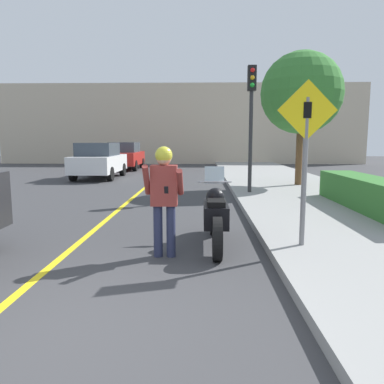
% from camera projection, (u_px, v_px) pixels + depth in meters
% --- Properties ---
extents(ground_plane, '(80.00, 80.00, 0.00)m').
position_uv_depth(ground_plane, '(35.00, 334.00, 3.50)').
color(ground_plane, '#38383A').
extents(sidewalk_curb, '(4.40, 44.00, 0.15)m').
position_uv_depth(sidewalk_curb, '(367.00, 229.00, 7.33)').
color(sidewalk_curb, gray).
rests_on(sidewalk_curb, ground).
extents(road_center_line, '(0.12, 36.00, 0.01)m').
position_uv_depth(road_center_line, '(116.00, 212.00, 9.45)').
color(road_center_line, yellow).
rests_on(road_center_line, ground).
extents(building_backdrop, '(28.00, 1.20, 6.06)m').
position_uv_depth(building_backdrop, '(181.00, 124.00, 28.83)').
color(building_backdrop, beige).
rests_on(building_backdrop, ground).
extents(motorcycle, '(0.62, 2.27, 1.32)m').
position_uv_depth(motorcycle, '(215.00, 216.00, 6.37)').
color(motorcycle, black).
rests_on(motorcycle, ground).
extents(person_biker, '(0.59, 0.47, 1.70)m').
position_uv_depth(person_biker, '(164.00, 190.00, 5.67)').
color(person_biker, '#282D4C').
rests_on(person_biker, ground).
extents(crossing_sign, '(0.91, 0.08, 2.55)m').
position_uv_depth(crossing_sign, '(306.00, 148.00, 5.72)').
color(crossing_sign, slate).
rests_on(crossing_sign, sidewalk_curb).
extents(traffic_light, '(0.26, 0.30, 3.92)m').
position_uv_depth(traffic_light, '(251.00, 106.00, 11.62)').
color(traffic_light, '#2D2D30').
rests_on(traffic_light, sidewalk_curb).
extents(hedge_row, '(0.90, 4.96, 0.75)m').
position_uv_depth(hedge_row, '(372.00, 194.00, 8.86)').
color(hedge_row, '#33702D').
rests_on(hedge_row, sidewalk_curb).
extents(street_tree, '(2.95, 2.95, 4.83)m').
position_uv_depth(street_tree, '(301.00, 93.00, 13.53)').
color(street_tree, brown).
rests_on(street_tree, sidewalk_curb).
extents(parked_car_white, '(1.88, 4.20, 1.68)m').
position_uv_depth(parked_car_white, '(99.00, 160.00, 17.70)').
color(parked_car_white, black).
rests_on(parked_car_white, ground).
extents(parked_car_red, '(1.88, 4.20, 1.68)m').
position_uv_depth(parked_car_red, '(125.00, 156.00, 23.07)').
color(parked_car_red, black).
rests_on(parked_car_red, ground).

